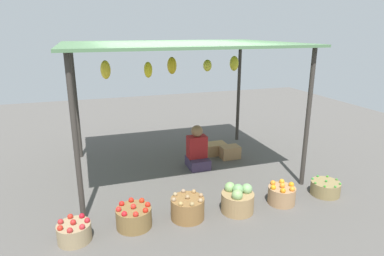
{
  "coord_description": "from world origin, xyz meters",
  "views": [
    {
      "loc": [
        -1.56,
        -5.32,
        2.41
      ],
      "look_at": [
        0.0,
        -0.65,
        0.95
      ],
      "focal_mm": 31.2,
      "sensor_mm": 36.0,
      "label": 1
    }
  ],
  "objects_px": {
    "basket_potatoes": "(188,208)",
    "wooden_crate_near_vendor": "(230,152)",
    "basket_green_chilies": "(325,188)",
    "basket_red_tomatoes": "(134,217)",
    "basket_oranges": "(282,194)",
    "wooden_crate_stacked_rear": "(215,149)",
    "vendor_person": "(197,151)",
    "basket_red_apples": "(74,232)",
    "basket_cabbages": "(238,200)"
  },
  "relations": [
    {
      "from": "basket_potatoes",
      "to": "wooden_crate_near_vendor",
      "type": "relative_size",
      "value": 1.22
    },
    {
      "from": "basket_green_chilies",
      "to": "wooden_crate_near_vendor",
      "type": "relative_size",
      "value": 1.18
    },
    {
      "from": "basket_potatoes",
      "to": "basket_green_chilies",
      "type": "xyz_separation_m",
      "value": [
        2.19,
        -0.03,
        -0.04
      ]
    },
    {
      "from": "basket_red_tomatoes",
      "to": "basket_potatoes",
      "type": "height_order",
      "value": "basket_potatoes"
    },
    {
      "from": "basket_oranges",
      "to": "wooden_crate_stacked_rear",
      "type": "bearing_deg",
      "value": 94.09
    },
    {
      "from": "basket_potatoes",
      "to": "basket_oranges",
      "type": "height_order",
      "value": "basket_potatoes"
    },
    {
      "from": "vendor_person",
      "to": "basket_red_apples",
      "type": "xyz_separation_m",
      "value": [
        -2.11,
        -1.64,
        -0.18
      ]
    },
    {
      "from": "basket_red_tomatoes",
      "to": "basket_green_chilies",
      "type": "bearing_deg",
      "value": -0.96
    },
    {
      "from": "basket_cabbages",
      "to": "wooden_crate_stacked_rear",
      "type": "relative_size",
      "value": 1.04
    },
    {
      "from": "basket_red_tomatoes",
      "to": "wooden_crate_stacked_rear",
      "type": "xyz_separation_m",
      "value": [
        1.96,
        2.07,
        -0.03
      ]
    },
    {
      "from": "basket_red_apples",
      "to": "basket_oranges",
      "type": "xyz_separation_m",
      "value": [
        2.83,
        0.0,
        0.02
      ]
    },
    {
      "from": "basket_cabbages",
      "to": "basket_green_chilies",
      "type": "xyz_separation_m",
      "value": [
        1.48,
        0.03,
        -0.07
      ]
    },
    {
      "from": "basket_red_tomatoes",
      "to": "basket_oranges",
      "type": "xyz_separation_m",
      "value": [
        2.11,
        -0.07,
        -0.0
      ]
    },
    {
      "from": "vendor_person",
      "to": "basket_potatoes",
      "type": "bearing_deg",
      "value": -113.48
    },
    {
      "from": "basket_oranges",
      "to": "basket_cabbages",
      "type": "bearing_deg",
      "value": -179.48
    },
    {
      "from": "basket_red_tomatoes",
      "to": "basket_oranges",
      "type": "height_order",
      "value": "basket_red_tomatoes"
    },
    {
      "from": "basket_red_apples",
      "to": "wooden_crate_stacked_rear",
      "type": "bearing_deg",
      "value": 38.73
    },
    {
      "from": "wooden_crate_stacked_rear",
      "to": "basket_red_apples",
      "type": "bearing_deg",
      "value": -141.27
    },
    {
      "from": "wooden_crate_near_vendor",
      "to": "wooden_crate_stacked_rear",
      "type": "relative_size",
      "value": 0.85
    },
    {
      "from": "vendor_person",
      "to": "wooden_crate_near_vendor",
      "type": "xyz_separation_m",
      "value": [
        0.75,
        0.2,
        -0.18
      ]
    },
    {
      "from": "basket_potatoes",
      "to": "wooden_crate_stacked_rear",
      "type": "height_order",
      "value": "basket_potatoes"
    },
    {
      "from": "vendor_person",
      "to": "basket_potatoes",
      "type": "distance_m",
      "value": 1.74
    },
    {
      "from": "basket_oranges",
      "to": "wooden_crate_near_vendor",
      "type": "height_order",
      "value": "basket_oranges"
    },
    {
      "from": "vendor_person",
      "to": "basket_red_apples",
      "type": "height_order",
      "value": "vendor_person"
    },
    {
      "from": "basket_potatoes",
      "to": "basket_green_chilies",
      "type": "distance_m",
      "value": 2.19
    },
    {
      "from": "basket_red_apples",
      "to": "basket_potatoes",
      "type": "bearing_deg",
      "value": 1.96
    },
    {
      "from": "basket_cabbages",
      "to": "basket_green_chilies",
      "type": "distance_m",
      "value": 1.49
    },
    {
      "from": "vendor_person",
      "to": "basket_red_tomatoes",
      "type": "distance_m",
      "value": 2.11
    },
    {
      "from": "basket_cabbages",
      "to": "basket_red_apples",
      "type": "bearing_deg",
      "value": 179.87
    },
    {
      "from": "basket_red_tomatoes",
      "to": "basket_cabbages",
      "type": "bearing_deg",
      "value": -3.13
    },
    {
      "from": "basket_potatoes",
      "to": "basket_oranges",
      "type": "distance_m",
      "value": 1.41
    },
    {
      "from": "basket_green_chilies",
      "to": "wooden_crate_near_vendor",
      "type": "bearing_deg",
      "value": 112.39
    },
    {
      "from": "wooden_crate_stacked_rear",
      "to": "basket_cabbages",
      "type": "bearing_deg",
      "value": -104.36
    },
    {
      "from": "basket_oranges",
      "to": "basket_green_chilies",
      "type": "relative_size",
      "value": 0.9
    },
    {
      "from": "basket_red_tomatoes",
      "to": "basket_green_chilies",
      "type": "xyz_separation_m",
      "value": [
        2.89,
        -0.05,
        -0.03
      ]
    },
    {
      "from": "basket_red_apples",
      "to": "basket_potatoes",
      "type": "relative_size",
      "value": 0.89
    },
    {
      "from": "basket_potatoes",
      "to": "wooden_crate_near_vendor",
      "type": "bearing_deg",
      "value": 51.33
    },
    {
      "from": "basket_potatoes",
      "to": "wooden_crate_near_vendor",
      "type": "xyz_separation_m",
      "value": [
        1.44,
        1.79,
        -0.03
      ]
    },
    {
      "from": "basket_green_chilies",
      "to": "wooden_crate_near_vendor",
      "type": "xyz_separation_m",
      "value": [
        -0.75,
        1.82,
        0.02
      ]
    },
    {
      "from": "basket_red_tomatoes",
      "to": "wooden_crate_stacked_rear",
      "type": "distance_m",
      "value": 2.85
    },
    {
      "from": "basket_cabbages",
      "to": "wooden_crate_near_vendor",
      "type": "xyz_separation_m",
      "value": [
        0.73,
        1.85,
        -0.05
      ]
    },
    {
      "from": "basket_oranges",
      "to": "basket_red_apples",
      "type": "bearing_deg",
      "value": -179.97
    },
    {
      "from": "basket_red_tomatoes",
      "to": "basket_cabbages",
      "type": "xyz_separation_m",
      "value": [
        1.41,
        -0.08,
        0.04
      ]
    },
    {
      "from": "wooden_crate_near_vendor",
      "to": "wooden_crate_stacked_rear",
      "type": "xyz_separation_m",
      "value": [
        -0.18,
        0.3,
        -0.01
      ]
    },
    {
      "from": "basket_green_chilies",
      "to": "wooden_crate_near_vendor",
      "type": "distance_m",
      "value": 1.97
    },
    {
      "from": "basket_potatoes",
      "to": "basket_red_apples",
      "type": "bearing_deg",
      "value": -178.04
    },
    {
      "from": "basket_red_apples",
      "to": "basket_oranges",
      "type": "relative_size",
      "value": 1.01
    },
    {
      "from": "basket_cabbages",
      "to": "wooden_crate_near_vendor",
      "type": "relative_size",
      "value": 1.22
    },
    {
      "from": "basket_oranges",
      "to": "wooden_crate_near_vendor",
      "type": "distance_m",
      "value": 1.84
    },
    {
      "from": "basket_oranges",
      "to": "basket_potatoes",
      "type": "bearing_deg",
      "value": 178.09
    }
  ]
}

